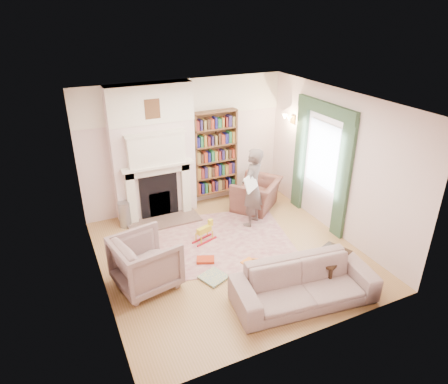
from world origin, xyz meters
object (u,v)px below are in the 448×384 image
man_reading (252,188)px  paraffin_heater (125,214)px  armchair_reading (256,194)px  armchair_left (146,262)px  bookcase (215,153)px  sofa (304,284)px  coffee_table (329,266)px  rocking_horse (204,232)px

man_reading → paraffin_heater: man_reading is taller
armchair_reading → paraffin_heater: 2.87m
armchair_left → man_reading: 2.71m
bookcase → armchair_reading: 1.30m
man_reading → armchair_reading: bearing=-163.5°
armchair_reading → armchair_left: 3.35m
armchair_reading → paraffin_heater: size_ratio=1.86×
armchair_left → sofa: size_ratio=0.44×
armchair_left → man_reading: man_reading is taller
armchair_reading → paraffin_heater: armchair_reading is taller
bookcase → sofa: size_ratio=0.85×
armchair_reading → sofa: bearing=34.2°
bookcase → paraffin_heater: 2.36m
bookcase → man_reading: bearing=-80.1°
coffee_table → paraffin_heater: (-2.71, 3.13, 0.05)m
man_reading → armchair_left: bearing=-14.3°
sofa → rocking_horse: sofa is taller
armchair_left → man_reading: (2.48, 1.02, 0.40)m
armchair_reading → armchair_left: size_ratio=1.07×
armchair_reading → man_reading: size_ratio=0.62×
paraffin_heater → rocking_horse: 1.75m
paraffin_heater → armchair_left: bearing=-92.5°
armchair_reading → rocking_horse: 1.80m
armchair_reading → armchair_left: armchair_left is taller
armchair_left → coffee_table: armchair_left is taller
bookcase → coffee_table: bookcase is taller
man_reading → paraffin_heater: bearing=-59.5°
bookcase → sofa: bearing=-92.7°
bookcase → man_reading: size_ratio=1.12×
bookcase → sofa: 3.85m
man_reading → coffee_table: size_ratio=2.37×
armchair_reading → sofa: 3.15m
paraffin_heater → rocking_horse: (1.25, -1.23, -0.06)m
coffee_table → rocking_horse: size_ratio=1.46×
coffee_table → rocking_horse: coffee_table is taller
armchair_left → coffee_table: 3.01m
sofa → man_reading: (0.41, 2.43, 0.51)m
armchair_reading → coffee_table: 2.72m
bookcase → armchair_reading: bearing=-46.7°
bookcase → rocking_horse: bearing=-120.7°
bookcase → armchair_reading: (0.68, -0.72, -0.84)m
man_reading → coffee_table: bearing=61.9°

